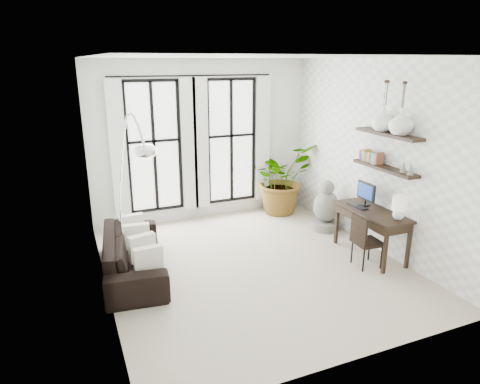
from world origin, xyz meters
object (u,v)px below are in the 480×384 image
arc_lamp (131,156)px  buddha (326,209)px  plant (281,178)px  desk (374,215)px  desk_chair (364,238)px  sofa (134,254)px

arc_lamp → buddha: (3.62, 0.15, -1.38)m
plant → desk: size_ratio=1.10×
desk → desk_chair: size_ratio=1.58×
sofa → desk: desk is taller
plant → desk_chair: bearing=-90.5°
arc_lamp → desk_chair: bearing=-23.5°
plant → desk_chair: plant is taller
desk → plant: bearing=97.7°
desk_chair → buddha: bearing=81.5°
plant → desk: 2.59m
sofa → plant: plant is taller
desk_chair → arc_lamp: bearing=160.7°
desk → desk_chair: (-0.37, -0.24, -0.25)m
plant → desk_chair: size_ratio=1.74×
desk → desk_chair: desk is taller
desk → buddha: bearing=90.8°
sofa → plant: (3.40, 1.61, 0.43)m
arc_lamp → buddha: size_ratio=2.49×
sofa → arc_lamp: arc_lamp is taller
sofa → desk_chair: (3.37, -1.20, 0.17)m
desk → buddha: 1.37m
buddha → arc_lamp: bearing=-177.6°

